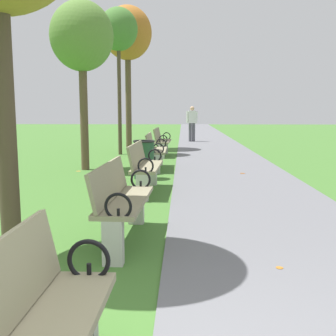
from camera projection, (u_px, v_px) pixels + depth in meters
paved_walkway at (207, 141)px, 19.54m from camera, size 2.68×44.00×0.02m
park_bench_2 at (122, 200)px, 4.69m from camera, size 0.53×1.62×0.90m
park_bench_3 at (145, 166)px, 7.49m from camera, size 0.52×1.61×0.90m
park_bench_4 at (155, 150)px, 10.41m from camera, size 0.49×1.61×0.90m
park_bench_5 at (162, 141)px, 13.38m from camera, size 0.52×1.61×0.90m
tree_3 at (82, 38)px, 9.94m from camera, size 1.53×1.53×4.10m
tree_4 at (118, 31)px, 13.31m from camera, size 1.25×1.25×4.76m
tree_5 at (128, 35)px, 15.16m from camera, size 1.78×1.78×5.26m
pedestrian_walking at (192, 122)px, 19.09m from camera, size 0.52×0.28×1.62m
trash_bin at (144, 159)px, 8.98m from camera, size 0.48×0.48×0.84m
scattered_leaves at (131, 190)px, 7.77m from camera, size 4.11×7.72×0.02m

